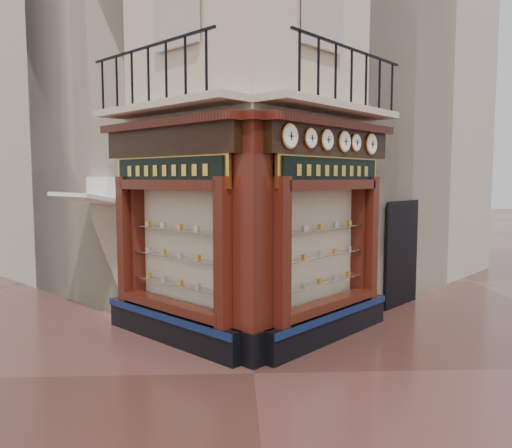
{
  "coord_description": "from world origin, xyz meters",
  "views": [
    {
      "loc": [
        -0.28,
        -7.35,
        2.97
      ],
      "look_at": [
        0.12,
        2.0,
        2.1
      ],
      "focal_mm": 35.0,
      "sensor_mm": 36.0,
      "label": 1
    }
  ],
  "objects": [
    {
      "name": "clock_f",
      "position": [
        2.35,
        2.25,
        3.62
      ],
      "size": [
        0.32,
        0.32,
        0.4
      ],
      "rotation": [
        0.0,
        0.0,
        0.79
      ],
      "color": "#CB8C43",
      "rests_on": "ground"
    },
    {
      "name": "ground",
      "position": [
        0.0,
        0.0,
        0.0
      ],
      "size": [
        80.0,
        80.0,
        0.0
      ],
      "primitive_type": "plane",
      "color": "#482821",
      "rests_on": "ground"
    },
    {
      "name": "clock_c",
      "position": [
        1.3,
        1.2,
        3.62
      ],
      "size": [
        0.29,
        0.29,
        0.36
      ],
      "rotation": [
        0.0,
        0.0,
        0.79
      ],
      "color": "#CB8C43",
      "rests_on": "ground"
    },
    {
      "name": "awning",
      "position": [
        -3.31,
        3.11,
        0.0
      ],
      "size": [
        1.84,
        1.84,
        0.27
      ],
      "primitive_type": null,
      "rotation": [
        0.2,
        0.0,
        2.36
      ],
      "color": "white",
      "rests_on": "ground"
    },
    {
      "name": "shopfront_right",
      "position": [
        1.41,
        1.57,
        1.98
      ],
      "size": [
        2.86,
        2.86,
        3.98
      ],
      "rotation": [
        0.0,
        0.0,
        0.79
      ],
      "color": "black",
      "rests_on": "ground"
    },
    {
      "name": "clock_b",
      "position": [
        0.97,
        0.86,
        3.62
      ],
      "size": [
        0.27,
        0.27,
        0.33
      ],
      "rotation": [
        0.0,
        0.0,
        0.79
      ],
      "color": "#CB8C43",
      "rests_on": "ground"
    },
    {
      "name": "balcony",
      "position": [
        0.0,
        1.49,
        4.22
      ],
      "size": [
        5.94,
        2.97,
        1.03
      ],
      "color": "beige",
      "rests_on": "ground"
    },
    {
      "name": "neighbour_left",
      "position": [
        -2.47,
        8.63,
        5.5
      ],
      "size": [
        11.31,
        11.31,
        11.0
      ],
      "primitive_type": "cube",
      "rotation": [
        0.0,
        0.0,
        0.79
      ],
      "color": "#B3AB9C",
      "rests_on": "ground"
    },
    {
      "name": "clock_d",
      "position": [
        1.68,
        1.58,
        3.62
      ],
      "size": [
        0.3,
        0.3,
        0.38
      ],
      "rotation": [
        0.0,
        0.0,
        0.79
      ],
      "color": "#CB8C43",
      "rests_on": "ground"
    },
    {
      "name": "clock_a",
      "position": [
        0.58,
        0.48,
        3.62
      ],
      "size": [
        0.31,
        0.31,
        0.39
      ],
      "rotation": [
        0.0,
        0.0,
        0.79
      ],
      "color": "#CB8C43",
      "rests_on": "ground"
    },
    {
      "name": "main_building",
      "position": [
        0.0,
        6.16,
        6.0
      ],
      "size": [
        11.31,
        11.31,
        12.0
      ],
      "primitive_type": "cube",
      "rotation": [
        0.0,
        0.0,
        0.79
      ],
      "color": "beige",
      "rests_on": "ground"
    },
    {
      "name": "signboard_left",
      "position": [
        -1.46,
        1.51,
        3.1
      ],
      "size": [
        2.24,
        2.24,
        0.6
      ],
      "rotation": [
        0.0,
        0.0,
        2.36
      ],
      "color": "#EBB745",
      "rests_on": "ground"
    },
    {
      "name": "neighbour_right",
      "position": [
        2.47,
        8.63,
        5.5
      ],
      "size": [
        11.31,
        11.31,
        11.0
      ],
      "primitive_type": "cube",
      "rotation": [
        0.0,
        0.0,
        0.79
      ],
      "color": "#B3AB9C",
      "rests_on": "ground"
    },
    {
      "name": "clock_e",
      "position": [
        1.96,
        1.85,
        3.62
      ],
      "size": [
        0.27,
        0.27,
        0.33
      ],
      "rotation": [
        0.0,
        0.0,
        0.79
      ],
      "color": "#CB8C43",
      "rests_on": "ground"
    },
    {
      "name": "corner_pilaster",
      "position": [
        0.0,
        0.5,
        1.95
      ],
      "size": [
        0.85,
        0.85,
        3.98
      ],
      "rotation": [
        0.0,
        0.0,
        0.79
      ],
      "color": "black",
      "rests_on": "ground"
    },
    {
      "name": "signboard_right",
      "position": [
        1.46,
        1.51,
        3.1
      ],
      "size": [
        2.21,
        2.21,
        0.59
      ],
      "rotation": [
        0.0,
        0.0,
        0.79
      ],
      "color": "#EBB745",
      "rests_on": "ground"
    },
    {
      "name": "shopfront_left",
      "position": [
        -1.41,
        1.57,
        1.98
      ],
      "size": [
        2.86,
        2.86,
        3.98
      ],
      "rotation": [
        0.0,
        0.0,
        2.36
      ],
      "color": "black",
      "rests_on": "ground"
    }
  ]
}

